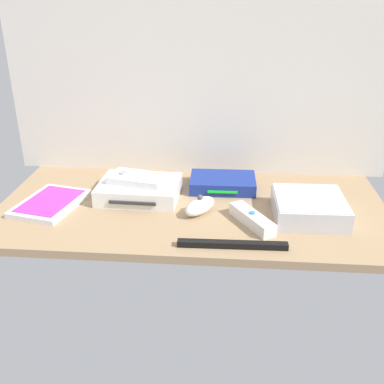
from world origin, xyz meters
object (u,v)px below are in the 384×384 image
Objects in this scene: network_router at (223,183)px; mini_computer at (309,207)px; game_console at (139,190)px; sensor_bar at (232,245)px; remote_nunchuk at (200,206)px; remote_classic_pad at (137,179)px; remote_wand at (252,219)px; game_case at (50,203)px.

mini_computer is at bearing -36.57° from network_router.
game_console is 34.32cm from sensor_bar.
remote_nunchuk is (-26.66, -0.29, -0.60)cm from mini_computer.
remote_classic_pad reaches higher than remote_nunchuk.
remote_nunchuk reaches higher than sensor_bar.
network_router and remote_wand have the same top height.
network_router is (-21.34, 15.39, -0.94)cm from mini_computer.
mini_computer is 44.66cm from remote_classic_pad.
game_console is at bearing -169.89° from remote_nunchuk.
remote_classic_pad reaches higher than game_console.
game_console reaches higher than network_router.
game_console is 0.90× the size of sensor_bar.
network_router is 24.11cm from remote_classic_pad.
remote_classic_pad is 0.66× the size of sensor_bar.
network_router is at bearing 31.06° from remote_classic_pad.
remote_nunchuk is (16.78, -8.12, -0.16)cm from game_console.
game_case is 38.79cm from remote_nunchuk.
game_console reaches higher than sensor_bar.
network_router is at bearing 93.87° from sensor_bar.
remote_classic_pad is (-22.56, -7.66, 3.71)cm from network_router.
mini_computer reaches higher than remote_nunchuk.
mini_computer reaches higher than game_case.
mini_computer is 24.43cm from sensor_bar.
game_console is 1.19× the size of network_router.
game_case is 1.36× the size of remote_classic_pad.
sensor_bar is (-18.57, -15.76, -1.94)cm from mini_computer.
mini_computer is 1.09× the size of remote_classic_pad.
remote_classic_pad is (-29.90, 12.86, 3.90)cm from remote_wand.
remote_classic_pad is at bearing 125.23° from remote_wand.
remote_nunchuk is at bearing 127.60° from remote_wand.
network_router is at bearing 107.18° from remote_nunchuk.
network_router is 31.29cm from sensor_bar.
remote_classic_pad is (21.52, 6.97, 4.65)cm from game_case.
remote_nunchuk is at bearing 116.41° from sensor_bar.
game_console is 1.00× the size of game_case.
game_console is 2.02× the size of remote_nunchuk.
mini_computer reaches higher than network_router.
game_console is at bearing -161.90° from network_router.
mini_computer is 65.45cm from game_case.
game_console is at bearing 124.74° from remote_wand.
remote_wand is 13.57cm from remote_nunchuk.
sensor_bar is (8.10, -15.47, -1.34)cm from remote_nunchuk.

